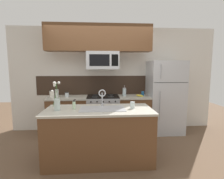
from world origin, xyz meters
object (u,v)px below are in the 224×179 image
storage_jar_medium (57,93)px  flower_vase (57,102)px  stove_range (103,115)px  drinking_glass (132,105)px  storage_jar_short (67,95)px  banana_bunch (140,96)px  refrigerator (165,97)px  dish_soap_bottle (74,105)px  french_press (124,92)px  sink_faucet (102,95)px  microwave (103,60)px  coffee_tin (143,94)px  storage_jar_tall (52,94)px

storage_jar_medium → flower_vase: bearing=-76.6°
stove_range → drinking_glass: bearing=-69.1°
storage_jar_short → flower_vase: bearing=-86.6°
banana_bunch → drinking_glass: bearing=-109.0°
refrigerator → banana_bunch: 0.65m
dish_soap_bottle → french_press: bearing=51.1°
dish_soap_bottle → flower_vase: flower_vase is taller
dish_soap_bottle → flower_vase: 0.28m
french_press → sink_faucet: (-0.56, -1.10, 0.10)m
stove_range → dish_soap_bottle: bearing=-112.6°
microwave → refrigerator: 1.77m
refrigerator → drinking_glass: (-1.05, -1.28, 0.09)m
coffee_tin → flower_vase: (-1.76, -1.35, 0.08)m
banana_bunch → flower_vase: (-1.67, -1.24, 0.11)m
storage_jar_tall → dish_soap_bottle: storage_jar_tall is taller
drinking_glass → flower_vase: flower_vase is taller
refrigerator → banana_bunch: size_ratio=9.30×
microwave → refrigerator: size_ratio=0.42×
microwave → sink_faucet: bearing=-91.9°
microwave → storage_jar_tall: microwave is taller
storage_jar_medium → sink_faucet: (1.04, -1.00, 0.10)m
microwave → storage_jar_tall: 1.42m
microwave → drinking_glass: 1.55m
microwave → stove_range: bearing=90.2°
microwave → french_press: (0.53, 0.08, -0.76)m
storage_jar_tall → microwave: bearing=0.7°
stove_range → dish_soap_bottle: size_ratio=5.64×
storage_jar_medium → dish_soap_bottle: (0.56, -1.19, -0.03)m
storage_jar_tall → sink_faucet: (1.15, -1.00, 0.11)m
drinking_glass → flower_vase: 1.26m
microwave → dish_soap_bottle: size_ratio=4.51×
storage_jar_tall → storage_jar_short: bearing=8.2°
french_press → coffee_tin: (0.46, -0.01, -0.04)m
coffee_tin → dish_soap_bottle: 1.97m
storage_jar_short → french_press: french_press is taller
drinking_glass → flower_vase: size_ratio=0.24×
sink_faucet → storage_jar_medium: bearing=136.2°
stove_range → french_press: size_ratio=3.48×
microwave → storage_jar_short: size_ratio=6.62×
banana_bunch → drinking_glass: drinking_glass is taller
microwave → flower_vase: size_ratio=1.56×
microwave → banana_bunch: size_ratio=3.93×
stove_range → storage_jar_medium: size_ratio=4.87×
storage_jar_short → coffee_tin: bearing=1.2°
french_press → coffee_tin: 0.46m
refrigerator → flower_vase: refrigerator is taller
storage_jar_short → flower_vase: (0.08, -1.31, 0.08)m
stove_range → storage_jar_tall: size_ratio=5.58×
storage_jar_tall → sink_faucet: sink_faucet is taller
storage_jar_tall → dish_soap_bottle: (0.68, -1.19, -0.01)m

